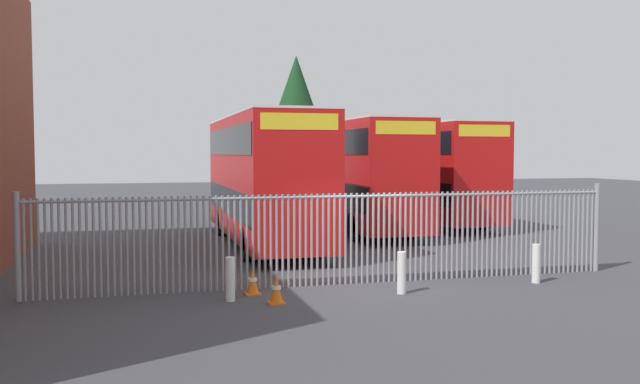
{
  "coord_description": "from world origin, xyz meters",
  "views": [
    {
      "loc": [
        -5.25,
        -15.46,
        3.17
      ],
      "look_at": [
        0.0,
        4.0,
        2.0
      ],
      "focal_mm": 38.01,
      "sensor_mm": 36.0,
      "label": 1
    }
  ],
  "objects_px": {
    "traffic_cone_by_gate": "(276,290)",
    "bollard_center_front": "(402,273)",
    "double_decker_bus_behind_fence_left": "(425,169)",
    "double_decker_bus_behind_fence_right": "(355,171)",
    "double_decker_bus_near_gate": "(264,175)",
    "traffic_cone_mid_forecourt": "(253,282)",
    "bollard_near_left": "(230,279)",
    "bollard_near_right": "(536,264)"
  },
  "relations": [
    {
      "from": "double_decker_bus_behind_fence_right",
      "to": "bollard_center_front",
      "type": "relative_size",
      "value": 11.38
    },
    {
      "from": "bollard_near_right",
      "to": "traffic_cone_by_gate",
      "type": "relative_size",
      "value": 1.61
    },
    {
      "from": "double_decker_bus_behind_fence_left",
      "to": "bollard_center_front",
      "type": "height_order",
      "value": "double_decker_bus_behind_fence_left"
    },
    {
      "from": "double_decker_bus_behind_fence_left",
      "to": "traffic_cone_by_gate",
      "type": "height_order",
      "value": "double_decker_bus_behind_fence_left"
    },
    {
      "from": "double_decker_bus_near_gate",
      "to": "traffic_cone_by_gate",
      "type": "height_order",
      "value": "double_decker_bus_near_gate"
    },
    {
      "from": "bollard_near_right",
      "to": "traffic_cone_mid_forecourt",
      "type": "height_order",
      "value": "bollard_near_right"
    },
    {
      "from": "traffic_cone_by_gate",
      "to": "traffic_cone_mid_forecourt",
      "type": "height_order",
      "value": "same"
    },
    {
      "from": "double_decker_bus_behind_fence_left",
      "to": "bollard_near_left",
      "type": "relative_size",
      "value": 11.38
    },
    {
      "from": "double_decker_bus_behind_fence_left",
      "to": "traffic_cone_by_gate",
      "type": "distance_m",
      "value": 17.7
    },
    {
      "from": "double_decker_bus_behind_fence_right",
      "to": "traffic_cone_mid_forecourt",
      "type": "height_order",
      "value": "double_decker_bus_behind_fence_right"
    },
    {
      "from": "double_decker_bus_behind_fence_left",
      "to": "double_decker_bus_near_gate",
      "type": "bearing_deg",
      "value": -147.12
    },
    {
      "from": "bollard_near_right",
      "to": "traffic_cone_by_gate",
      "type": "xyz_separation_m",
      "value": [
        -6.57,
        -0.61,
        -0.19
      ]
    },
    {
      "from": "double_decker_bus_behind_fence_right",
      "to": "traffic_cone_by_gate",
      "type": "height_order",
      "value": "double_decker_bus_behind_fence_right"
    },
    {
      "from": "double_decker_bus_behind_fence_right",
      "to": "bollard_near_left",
      "type": "height_order",
      "value": "double_decker_bus_behind_fence_right"
    },
    {
      "from": "bollard_near_left",
      "to": "bollard_center_front",
      "type": "height_order",
      "value": "same"
    },
    {
      "from": "double_decker_bus_near_gate",
      "to": "traffic_cone_by_gate",
      "type": "distance_m",
      "value": 9.47
    },
    {
      "from": "double_decker_bus_near_gate",
      "to": "bollard_near_right",
      "type": "relative_size",
      "value": 11.38
    },
    {
      "from": "double_decker_bus_behind_fence_right",
      "to": "traffic_cone_by_gate",
      "type": "bearing_deg",
      "value": -114.92
    },
    {
      "from": "double_decker_bus_near_gate",
      "to": "double_decker_bus_behind_fence_right",
      "type": "height_order",
      "value": "same"
    },
    {
      "from": "double_decker_bus_near_gate",
      "to": "double_decker_bus_behind_fence_left",
      "type": "bearing_deg",
      "value": 32.88
    },
    {
      "from": "traffic_cone_mid_forecourt",
      "to": "bollard_near_right",
      "type": "bearing_deg",
      "value": -3.48
    },
    {
      "from": "double_decker_bus_behind_fence_right",
      "to": "bollard_near_left",
      "type": "relative_size",
      "value": 11.38
    },
    {
      "from": "bollard_near_left",
      "to": "traffic_cone_by_gate",
      "type": "height_order",
      "value": "bollard_near_left"
    },
    {
      "from": "traffic_cone_by_gate",
      "to": "double_decker_bus_behind_fence_right",
      "type": "bearing_deg",
      "value": 65.08
    },
    {
      "from": "bollard_center_front",
      "to": "bollard_near_right",
      "type": "height_order",
      "value": "same"
    },
    {
      "from": "double_decker_bus_near_gate",
      "to": "double_decker_bus_behind_fence_right",
      "type": "bearing_deg",
      "value": 37.9
    },
    {
      "from": "traffic_cone_by_gate",
      "to": "bollard_center_front",
      "type": "bearing_deg",
      "value": 5.41
    },
    {
      "from": "double_decker_bus_behind_fence_left",
      "to": "double_decker_bus_behind_fence_right",
      "type": "height_order",
      "value": "same"
    },
    {
      "from": "double_decker_bus_near_gate",
      "to": "bollard_near_right",
      "type": "distance_m",
      "value": 10.15
    },
    {
      "from": "traffic_cone_mid_forecourt",
      "to": "double_decker_bus_near_gate",
      "type": "bearing_deg",
      "value": 77.92
    },
    {
      "from": "double_decker_bus_behind_fence_right",
      "to": "bollard_center_front",
      "type": "bearing_deg",
      "value": -103.33
    },
    {
      "from": "bollard_near_left",
      "to": "traffic_cone_mid_forecourt",
      "type": "distance_m",
      "value": 0.79
    },
    {
      "from": "double_decker_bus_near_gate",
      "to": "double_decker_bus_behind_fence_right",
      "type": "distance_m",
      "value": 5.63
    },
    {
      "from": "bollard_center_front",
      "to": "bollard_near_left",
      "type": "bearing_deg",
      "value": 176.47
    },
    {
      "from": "bollard_center_front",
      "to": "double_decker_bus_behind_fence_left",
      "type": "bearing_deg",
      "value": 64.23
    },
    {
      "from": "double_decker_bus_near_gate",
      "to": "bollard_near_left",
      "type": "height_order",
      "value": "double_decker_bus_near_gate"
    },
    {
      "from": "double_decker_bus_behind_fence_left",
      "to": "bollard_near_left",
      "type": "bearing_deg",
      "value": -127.35
    },
    {
      "from": "bollard_center_front",
      "to": "traffic_cone_by_gate",
      "type": "bearing_deg",
      "value": -174.59
    },
    {
      "from": "double_decker_bus_behind_fence_left",
      "to": "traffic_cone_mid_forecourt",
      "type": "relative_size",
      "value": 18.32
    },
    {
      "from": "bollard_near_left",
      "to": "traffic_cone_by_gate",
      "type": "xyz_separation_m",
      "value": [
        0.9,
        -0.51,
        -0.19
      ]
    },
    {
      "from": "bollard_center_front",
      "to": "traffic_cone_mid_forecourt",
      "type": "xyz_separation_m",
      "value": [
        -3.26,
        0.75,
        -0.19
      ]
    },
    {
      "from": "double_decker_bus_near_gate",
      "to": "traffic_cone_by_gate",
      "type": "relative_size",
      "value": 18.32
    }
  ]
}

